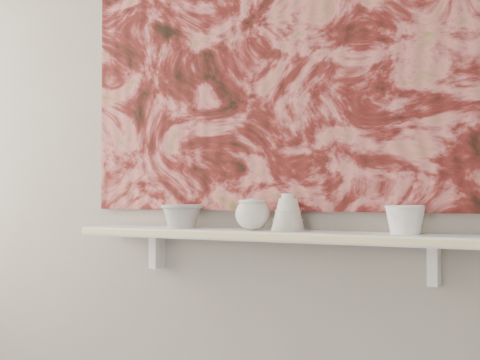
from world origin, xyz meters
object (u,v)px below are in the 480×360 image
Objects in this scene: bell_vessel at (288,212)px; bowl_white at (405,220)px; painting at (282,44)px; bowl_grey at (182,216)px; shelf at (272,235)px; cup_cream at (253,214)px.

bowl_white is at bearing 0.00° from bell_vessel.
painting is 10.40× the size of bowl_grey.
bell_vessel reaches higher than shelf.
shelf is 0.93× the size of painting.
bowl_white reaches higher than bowl_grey.
bowl_white is (0.42, -0.08, -0.57)m from painting.
painting is at bearing 13.30° from bowl_grey.
painting is 0.57m from cup_cream.
bowl_grey is 0.76m from bowl_white.
painting reaches higher than cup_cream.
painting is 12.81× the size of bowl_white.
bowl_grey is at bearing 180.00° from cup_cream.
painting is at bearing 124.29° from bell_vessel.
painting is at bearing 49.18° from cup_cream.
bowl_white is at bearing -10.78° from painting.
painting is at bearing 90.00° from shelf.
bell_vessel is (0.40, 0.00, 0.02)m from bowl_grey.
shelf is at bearing 180.00° from bowl_white.
bowl_white is (0.42, 0.00, 0.06)m from shelf.
bowl_grey is (-0.34, -0.08, -0.57)m from painting.
bowl_grey reaches higher than shelf.
bell_vessel is (0.05, -0.08, -0.55)m from painting.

